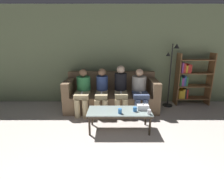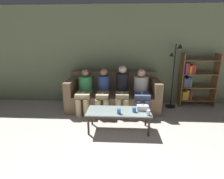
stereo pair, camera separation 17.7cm
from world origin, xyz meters
name	(u,v)px [view 2 (the right image)]	position (x,y,z in m)	size (l,w,h in m)	color
wall_back	(114,56)	(0.00, 4.20, 1.30)	(12.00, 0.06, 2.60)	#707F5B
couch	(113,96)	(0.00, 3.67, 0.33)	(2.28, 0.93, 0.92)	brown
coffee_table	(119,113)	(0.16, 2.50, 0.37)	(1.22, 0.52, 0.41)	#8C9E99
cup_near_left	(134,110)	(0.45, 2.46, 0.45)	(0.07, 0.07, 0.09)	#3372BF
cup_near_right	(119,111)	(0.16, 2.36, 0.46)	(0.07, 0.07, 0.09)	#3372BF
cup_far_center	(148,113)	(0.70, 2.33, 0.46)	(0.07, 0.07, 0.09)	silver
tissue_box	(143,108)	(0.62, 2.55, 0.46)	(0.22, 0.12, 0.13)	white
bookshelf	(193,81)	(2.10, 3.97, 0.68)	(0.91, 0.32, 1.40)	brown
standing_lamp	(174,69)	(1.54, 3.83, 1.01)	(0.31, 0.26, 1.64)	black
seated_person_left_end	(85,89)	(-0.68, 3.43, 0.56)	(0.34, 0.72, 1.05)	tan
seated_person_mid_left	(103,90)	(-0.23, 3.41, 0.56)	(0.31, 0.70, 1.06)	tan
seated_person_mid_right	(122,88)	(0.23, 3.44, 0.60)	(0.31, 0.65, 1.13)	tan
seated_person_right_end	(141,90)	(0.68, 3.44, 0.57)	(0.35, 0.72, 1.06)	#47567A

